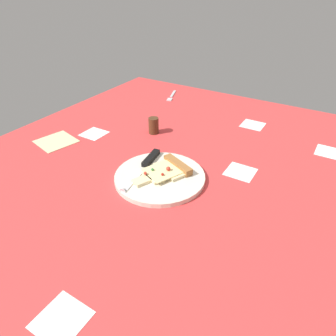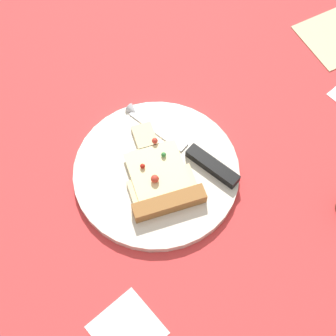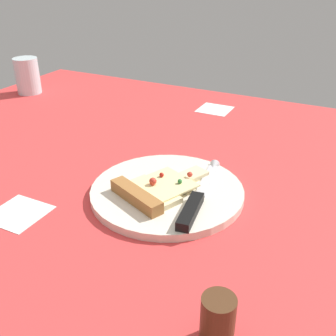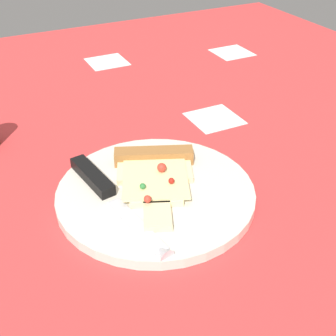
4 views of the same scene
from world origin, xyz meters
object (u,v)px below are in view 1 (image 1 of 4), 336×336
(knife, at_px, (145,165))
(napkin, at_px, (56,141))
(pizza_slice, at_px, (167,170))
(fork, at_px, (172,96))
(plate, at_px, (160,177))
(pepper_shaker, at_px, (154,126))

(knife, distance_m, napkin, 0.41)
(pizza_slice, relative_size, fork, 1.27)
(plate, distance_m, fork, 0.74)
(plate, xyz_separation_m, pizza_slice, (0.01, 0.02, 0.02))
(pizza_slice, bearing_deg, plate, 89.86)
(plate, bearing_deg, fork, 117.98)
(pizza_slice, relative_size, knife, 0.79)
(plate, relative_size, pepper_shaker, 4.40)
(pepper_shaker, relative_size, napkin, 0.49)
(pepper_shaker, height_order, fork, pepper_shaker)
(napkin, bearing_deg, knife, 1.76)
(pizza_slice, distance_m, knife, 0.08)
(pizza_slice, height_order, napkin, pizza_slice)
(plate, xyz_separation_m, napkin, (-0.47, 0.00, -0.01))
(napkin, bearing_deg, fork, 79.20)
(plate, bearing_deg, napkin, 179.75)
(knife, bearing_deg, pizza_slice, 178.44)
(pizza_slice, xyz_separation_m, knife, (-0.08, -0.01, -0.00))
(knife, height_order, napkin, knife)
(pizza_slice, bearing_deg, napkin, 25.60)
(pizza_slice, xyz_separation_m, fork, (-0.36, 0.63, -0.02))
(plate, bearing_deg, pizza_slice, 66.87)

